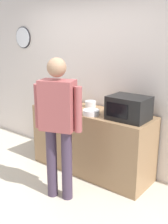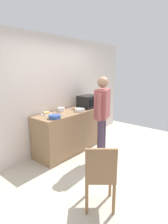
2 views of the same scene
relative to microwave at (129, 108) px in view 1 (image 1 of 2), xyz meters
The scene contains 11 objects.
ground_plane 1.80m from the microwave, 124.81° to the right, with size 6.00×6.00×0.00m, color beige.
back_wall 0.95m from the microwave, 153.28° to the left, with size 5.40×0.13×2.60m.
kitchen_counter 0.87m from the microwave, behind, with size 1.82×0.62×0.94m, color #93704C.
microwave is the anchor object (origin of this frame).
sandwich_plate 1.20m from the microwave, 169.99° to the left, with size 0.23×0.23×0.06m.
salad_bowl 0.52m from the microwave, 164.63° to the right, with size 0.23×0.23×0.07m, color white.
cereal_bowl 0.79m from the microwave, 165.18° to the left, with size 0.16×0.16×0.09m, color white.
mixing_bowl 1.27m from the microwave, behind, with size 0.24×0.24×0.07m, color #33519E.
fork_utensil 0.50m from the microwave, 141.32° to the left, with size 0.17×0.02×0.01m, color silver.
spoon_utensil 0.99m from the microwave, behind, with size 0.17×0.02×0.01m, color silver.
person_standing 0.92m from the microwave, 123.74° to the right, with size 0.56×0.36×1.74m.
Camera 1 is at (2.41, -1.75, 1.98)m, focal length 43.24 mm.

